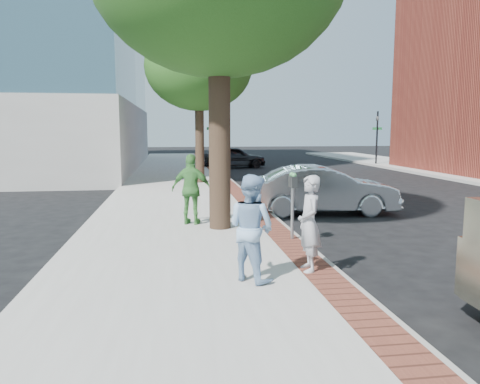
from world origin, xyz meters
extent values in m
plane|color=black|center=(0.00, 0.00, 0.00)|extent=(120.00, 120.00, 0.00)
cube|color=#9E9991|center=(-1.50, 8.00, 0.07)|extent=(5.00, 60.00, 0.15)
cube|color=brown|center=(0.70, 8.00, 0.15)|extent=(0.60, 60.00, 0.01)
cube|color=gray|center=(1.05, 8.00, 0.07)|extent=(0.10, 60.00, 0.15)
cylinder|color=black|center=(0.90, 22.00, 1.90)|extent=(0.12, 0.12, 3.80)
imported|color=black|center=(0.90, 22.00, 3.00)|extent=(0.18, 0.15, 0.90)
cube|color=#1E7238|center=(0.90, 22.00, 2.60)|extent=(0.70, 0.03, 0.18)
cylinder|color=black|center=(12.50, 22.00, 1.90)|extent=(0.12, 0.12, 3.80)
imported|color=black|center=(12.50, 22.00, 3.00)|extent=(0.18, 0.15, 0.90)
cube|color=#1E7238|center=(12.50, 22.00, 2.60)|extent=(0.70, 0.03, 0.18)
cylinder|color=black|center=(-0.60, 1.90, 2.35)|extent=(0.52, 0.52, 4.40)
cylinder|color=black|center=(-0.50, 12.00, 2.08)|extent=(0.40, 0.40, 3.85)
ellipsoid|color=#1E4914|center=(-0.50, 12.00, 5.32)|extent=(4.80, 4.80, 3.94)
cylinder|color=gray|center=(0.84, 0.46, 0.72)|extent=(0.07, 0.07, 1.15)
cube|color=#2D3030|center=(0.84, 0.37, 1.42)|extent=(0.12, 0.14, 0.24)
cube|color=#2D3030|center=(0.84, 0.55, 1.42)|extent=(0.12, 0.14, 0.24)
sphere|color=#3F8C4C|center=(0.84, 0.37, 1.57)|extent=(0.11, 0.11, 0.11)
sphere|color=#3F8C4C|center=(0.84, 0.55, 1.57)|extent=(0.11, 0.11, 0.11)
imported|color=#9A9A9E|center=(0.54, -1.82, 0.97)|extent=(0.40, 0.60, 1.64)
imported|color=#87ACD2|center=(-0.51, -2.14, 1.00)|extent=(1.02, 1.05, 1.70)
imported|color=#458D40|center=(-1.26, 2.46, 1.04)|extent=(1.13, 0.75, 1.78)
imported|color=#B8BBC0|center=(2.74, 4.20, 0.73)|extent=(4.53, 1.89, 1.46)
imported|color=black|center=(2.27, 21.50, 0.72)|extent=(4.41, 2.17, 1.44)
camera|label=1|loc=(-1.72, -9.29, 2.54)|focal=35.00mm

